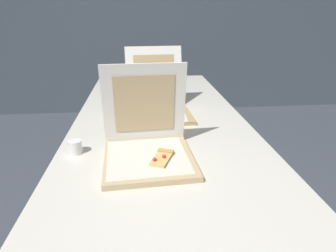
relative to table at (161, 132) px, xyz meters
The scene contains 6 objects.
wall_back 2.51m from the table, 90.00° to the left, with size 10.00×0.10×2.60m, color #4C5660.
table is the anchor object (origin of this frame).
pizza_box_front 0.38m from the table, 102.00° to the right, with size 0.36×0.37×0.36m.
pizza_box_middle 0.20m from the table, 90.75° to the left, with size 0.37×0.47×0.35m.
cup_white_near_left 0.48m from the table, 142.53° to the right, with size 0.06×0.06×0.06m, color white.
cup_white_far 0.45m from the table, 112.80° to the left, with size 0.06×0.06×0.06m, color white.
Camera 1 is at (-0.09, -0.73, 1.30)m, focal length 30.24 mm.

